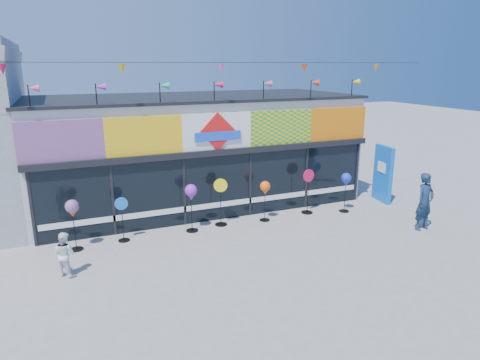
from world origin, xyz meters
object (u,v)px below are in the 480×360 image
adult_man (425,202)px  spinner_3 (221,201)px  child (65,254)px  spinner_4 (265,189)px  blue_sign (383,174)px  spinner_0 (72,210)px  spinner_5 (308,190)px  spinner_1 (122,218)px  spinner_2 (191,194)px  spinner_6 (346,181)px

adult_man → spinner_3: bearing=147.1°
adult_man → child: bearing=167.3°
spinner_4 → adult_man: size_ratio=0.75×
spinner_4 → blue_sign: bearing=2.2°
blue_sign → spinner_0: blue_sign is taller
spinner_4 → spinner_5: spinner_5 is taller
spinner_1 → spinner_4: spinner_4 is taller
spinner_0 → spinner_2: size_ratio=0.97×
spinner_6 → child: bearing=-172.2°
spinner_3 → spinner_5: size_ratio=0.99×
spinner_4 → spinner_6: 3.13m
spinner_1 → spinner_5: bearing=0.1°
spinner_2 → spinner_6: (5.72, -0.34, -0.09)m
spinner_3 → spinner_5: spinner_5 is taller
spinner_0 → adult_man: adult_man is taller
blue_sign → spinner_2: 7.84m
spinner_4 → child: spinner_4 is taller
spinner_3 → spinner_0: bearing=-177.1°
spinner_2 → spinner_3: size_ratio=0.98×
spinner_4 → spinner_6: bearing=-5.4°
spinner_1 → spinner_2: 2.23m
spinner_4 → spinner_0: bearing=-179.6°
blue_sign → spinner_4: 5.24m
adult_man → blue_sign: bearing=67.8°
spinner_2 → spinner_6: spinner_2 is taller
blue_sign → spinner_1: blue_sign is taller
spinner_3 → spinner_4: bearing=-7.0°
blue_sign → spinner_0: bearing=-170.4°
spinner_2 → spinner_1: bearing=178.8°
blue_sign → spinner_4: (-5.23, -0.20, 0.02)m
spinner_3 → spinner_6: 4.70m
spinner_5 → spinner_3: bearing=178.5°
spinner_3 → child: spinner_3 is taller
blue_sign → spinner_3: (-6.78, -0.01, -0.25)m
blue_sign → spinner_1: 10.01m
spinner_0 → spinner_3: bearing=2.9°
spinner_5 → spinner_6: size_ratio=1.12×
spinner_0 → spinner_2: spinner_2 is taller
spinner_0 → spinner_6: spinner_0 is taller
spinner_2 → child: bearing=-156.7°
spinner_4 → adult_man: 5.20m
blue_sign → spinner_4: bearing=-169.5°
blue_sign → child: size_ratio=1.88×
spinner_5 → spinner_6: 1.43m
spinner_0 → child: (-0.30, -1.57, -0.64)m
spinner_0 → spinner_5: size_ratio=0.94×
spinner_2 → spinner_0: bearing=-178.6°
spinner_1 → spinner_3: 3.23m
spinner_4 → spinner_6: (3.11, -0.30, 0.04)m
spinner_5 → spinner_6: bearing=-16.5°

